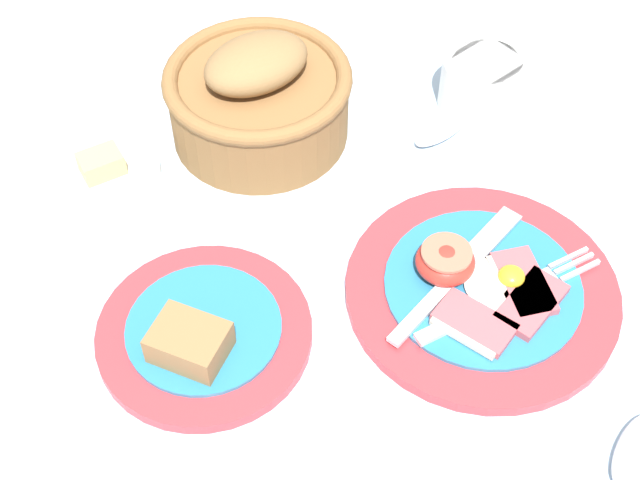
# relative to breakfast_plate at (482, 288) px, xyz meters

# --- Properties ---
(ground_plane) EXTENTS (3.00, 3.00, 0.00)m
(ground_plane) POSITION_rel_breakfast_plate_xyz_m (-0.06, -0.01, -0.01)
(ground_plane) COLOR #A3BCD1
(breakfast_plate) EXTENTS (0.24, 0.24, 0.04)m
(breakfast_plate) POSITION_rel_breakfast_plate_xyz_m (0.00, 0.00, 0.00)
(breakfast_plate) COLOR red
(breakfast_plate) RESTS_ON ground_plane
(bread_plate) EXTENTS (0.18, 0.18, 0.04)m
(bread_plate) POSITION_rel_breakfast_plate_xyz_m (-0.24, 0.03, -0.00)
(bread_plate) COLOR red
(bread_plate) RESTS_ON ground_plane
(sugar_cup) EXTENTS (0.09, 0.09, 0.06)m
(sugar_cup) POSITION_rel_breakfast_plate_xyz_m (0.10, 0.23, 0.02)
(sugar_cup) COLOR white
(sugar_cup) RESTS_ON ground_plane
(bread_basket) EXTENTS (0.19, 0.19, 0.11)m
(bread_basket) POSITION_rel_breakfast_plate_xyz_m (-0.13, 0.26, 0.04)
(bread_basket) COLOR brown
(bread_basket) RESTS_ON ground_plane
(butter_dish) EXTENTS (0.11, 0.11, 0.03)m
(butter_dish) POSITION_rel_breakfast_plate_xyz_m (-0.29, 0.24, -0.00)
(butter_dish) COLOR silver
(butter_dish) RESTS_ON ground_plane
(teaspoon_near_cup) EXTENTS (0.19, 0.09, 0.01)m
(teaspoon_near_cup) POSITION_rel_breakfast_plate_xyz_m (0.02, 0.19, -0.01)
(teaspoon_near_cup) COLOR silver
(teaspoon_near_cup) RESTS_ON ground_plane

